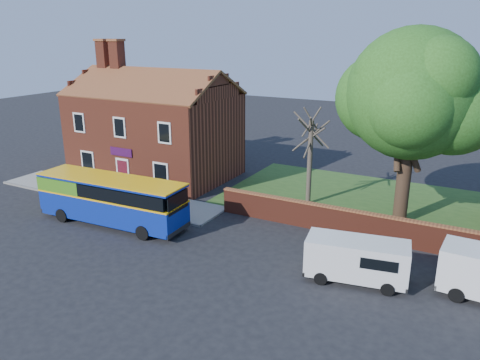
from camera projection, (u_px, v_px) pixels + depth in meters
The scene contains 10 objects.
ground at pixel (129, 246), 25.49m from camera, with size 120.00×120.00×0.00m, color black.
pavement at pixel (108, 194), 33.46m from camera, with size 18.00×3.50×0.12m, color gray.
kerb at pixel (90, 201), 31.99m from camera, with size 18.00×0.15×0.14m, color slate.
grass_strip at pixel (417, 210), 30.53m from camera, with size 26.00×12.00×0.04m, color #426B28.
shop_building at pixel (155, 134), 37.29m from camera, with size 12.30×8.13×10.50m.
boundary_wall at pixel (401, 232), 25.26m from camera, with size 22.00×0.38×1.60m.
bus at pixel (108, 197), 28.10m from camera, with size 9.61×2.85×2.90m.
van_near at pixel (357, 259), 21.60m from camera, with size 4.87×2.59×2.03m.
large_tree at pixel (415, 98), 26.58m from camera, with size 9.47×7.49×11.55m.
bare_tree at pixel (310, 158), 30.79m from camera, with size 2.34×2.79×6.25m.
Camera 1 is at (16.31, -17.59, 11.12)m, focal length 35.00 mm.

